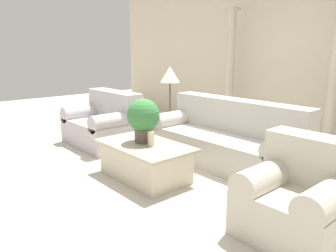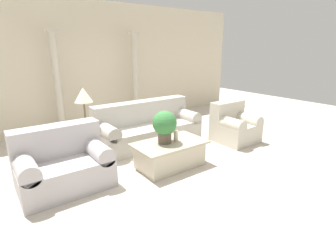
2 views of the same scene
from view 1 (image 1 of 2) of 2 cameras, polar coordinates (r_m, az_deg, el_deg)
name	(u,v)px [view 1 (image 1 of 2)]	position (r m, az deg, el deg)	size (l,w,h in m)	color
ground_plane	(164,168)	(4.65, -0.70, -7.34)	(16.00, 16.00, 0.00)	beige
wall_back	(284,51)	(6.67, 19.56, 12.20)	(10.00, 0.06, 3.20)	beige
sofa_long	(227,139)	(4.84, 10.24, -2.22)	(2.30, 0.90, 0.92)	#B7B2A8
loveseat	(104,123)	(5.83, -11.04, 0.48)	(1.30, 0.90, 0.92)	#B7B1B3
coffee_table	(145,160)	(4.25, -4.05, -6.01)	(1.27, 0.76, 0.46)	beige
potted_plant	(143,117)	(4.20, -4.32, 1.50)	(0.42, 0.42, 0.57)	brown
pillar_candle	(151,139)	(4.06, -2.98, -2.26)	(0.08, 0.08, 0.19)	beige
floor_lamp	(170,80)	(5.66, 0.33, 8.01)	(0.34, 0.34, 1.35)	brown
column_left	(230,69)	(6.86, 10.75, 9.75)	(0.24, 0.24, 2.44)	beige
column_right	(334,75)	(5.82, 27.00, 7.98)	(0.24, 0.24, 2.44)	beige
armchair	(300,197)	(3.17, 21.93, -11.33)	(0.85, 0.84, 0.88)	beige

